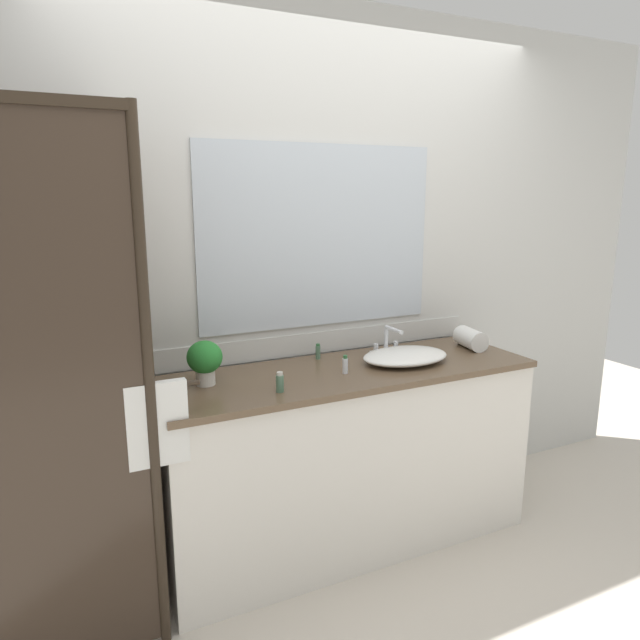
# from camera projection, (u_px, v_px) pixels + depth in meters

# --- Properties ---
(ground_plane) EXTENTS (8.00, 8.00, 0.00)m
(ground_plane) POSITION_uv_depth(u_px,v_px,m) (347.00, 540.00, 2.89)
(ground_plane) COLOR beige
(wall_back_with_mirror) EXTENTS (4.40, 0.06, 2.60)m
(wall_back_with_mirror) POSITION_uv_depth(u_px,v_px,m) (317.00, 275.00, 2.92)
(wall_back_with_mirror) COLOR silver
(wall_back_with_mirror) RESTS_ON ground_plane
(vanity_cabinet) EXTENTS (1.80, 0.58, 0.90)m
(vanity_cabinet) POSITION_uv_depth(u_px,v_px,m) (347.00, 457.00, 2.81)
(vanity_cabinet) COLOR silver
(vanity_cabinet) RESTS_ON ground_plane
(shower_enclosure) EXTENTS (1.20, 0.59, 2.00)m
(shower_enclosure) POSITION_uv_depth(u_px,v_px,m) (48.00, 398.00, 1.97)
(shower_enclosure) COLOR #2D2319
(shower_enclosure) RESTS_ON ground_plane
(sink_basin) EXTENTS (0.44, 0.31, 0.06)m
(sink_basin) POSITION_uv_depth(u_px,v_px,m) (405.00, 356.00, 2.80)
(sink_basin) COLOR white
(sink_basin) RESTS_ON vanity_cabinet
(faucet) EXTENTS (0.17, 0.16, 0.15)m
(faucet) POSITION_uv_depth(u_px,v_px,m) (387.00, 344.00, 2.94)
(faucet) COLOR silver
(faucet) RESTS_ON vanity_cabinet
(potted_plant) EXTENTS (0.15, 0.15, 0.19)m
(potted_plant) POSITION_uv_depth(u_px,v_px,m) (205.00, 359.00, 2.46)
(potted_plant) COLOR beige
(potted_plant) RESTS_ON vanity_cabinet
(amenity_bottle_shampoo) EXTENTS (0.02, 0.02, 0.08)m
(amenity_bottle_shampoo) POSITION_uv_depth(u_px,v_px,m) (318.00, 352.00, 2.86)
(amenity_bottle_shampoo) COLOR #4C7056
(amenity_bottle_shampoo) RESTS_ON vanity_cabinet
(amenity_bottle_body_wash) EXTENTS (0.03, 0.03, 0.09)m
(amenity_bottle_body_wash) POSITION_uv_depth(u_px,v_px,m) (280.00, 383.00, 2.38)
(amenity_bottle_body_wash) COLOR #4C7056
(amenity_bottle_body_wash) RESTS_ON vanity_cabinet
(amenity_bottle_conditioner) EXTENTS (0.02, 0.02, 0.09)m
(amenity_bottle_conditioner) POSITION_uv_depth(u_px,v_px,m) (345.00, 365.00, 2.63)
(amenity_bottle_conditioner) COLOR silver
(amenity_bottle_conditioner) RESTS_ON vanity_cabinet
(rolled_towel_near_edge) EXTENTS (0.14, 0.21, 0.11)m
(rolled_towel_near_edge) POSITION_uv_depth(u_px,v_px,m) (471.00, 339.00, 3.05)
(rolled_towel_near_edge) COLOR white
(rolled_towel_near_edge) RESTS_ON vanity_cabinet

